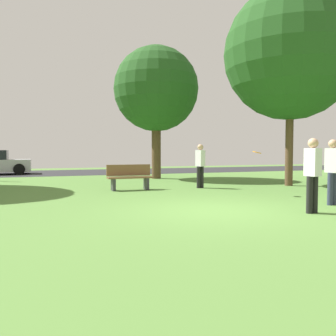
# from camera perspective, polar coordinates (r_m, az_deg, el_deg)

# --- Properties ---
(ground_plane) EXTENTS (44.00, 44.00, 0.00)m
(ground_plane) POSITION_cam_1_polar(r_m,az_deg,el_deg) (8.51, 7.25, -6.72)
(ground_plane) COLOR #547F38
(road_strip) EXTENTS (44.00, 6.40, 0.01)m
(road_strip) POSITION_cam_1_polar(r_m,az_deg,el_deg) (23.81, -10.66, -0.61)
(road_strip) COLOR #28282B
(road_strip) RESTS_ON ground_plane
(maple_tree_far) EXTENTS (4.20, 4.20, 6.56)m
(maple_tree_far) POSITION_cam_1_polar(r_m,az_deg,el_deg) (18.17, -1.90, 12.40)
(maple_tree_far) COLOR brown
(maple_tree_far) RESTS_ON ground_plane
(maple_tree_near) EXTENTS (5.22, 5.22, 7.83)m
(maple_tree_near) POSITION_cam_1_polar(r_m,az_deg,el_deg) (15.52, 18.96, 16.87)
(maple_tree_near) COLOR brown
(maple_tree_near) RESTS_ON ground_plane
(person_thrower) EXTENTS (0.30, 0.37, 1.64)m
(person_thrower) POSITION_cam_1_polar(r_m,az_deg,el_deg) (13.44, 5.16, 0.65)
(person_thrower) COLOR black
(person_thrower) RESTS_ON ground_plane
(person_catcher) EXTENTS (0.30, 0.37, 1.69)m
(person_catcher) POSITION_cam_1_polar(r_m,az_deg,el_deg) (10.12, 24.70, -0.11)
(person_catcher) COLOR #2D334C
(person_catcher) RESTS_ON ground_plane
(person_bystander) EXTENTS (0.30, 0.34, 1.68)m
(person_bystander) POSITION_cam_1_polar(r_m,az_deg,el_deg) (8.61, 22.03, -0.57)
(person_bystander) COLOR black
(person_bystander) RESTS_ON ground_plane
(frisbee_disc) EXTENTS (0.37, 0.37, 0.09)m
(frisbee_disc) POSITION_cam_1_polar(r_m,az_deg,el_deg) (11.53, 13.98, 2.43)
(frisbee_disc) COLOR orange
(park_bench) EXTENTS (1.60, 0.45, 0.90)m
(park_bench) POSITION_cam_1_polar(r_m,az_deg,el_deg) (12.80, -6.13, -1.42)
(park_bench) COLOR brown
(park_bench) RESTS_ON ground_plane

